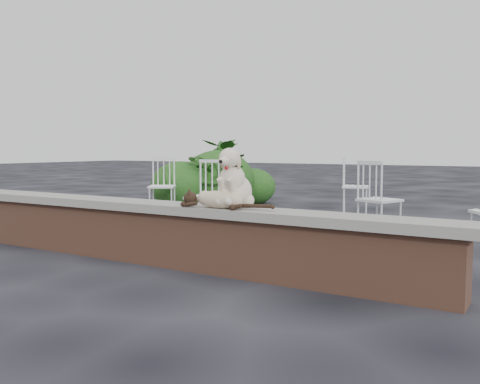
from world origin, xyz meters
The scene contains 12 objects.
ground centered at (0.00, 0.00, 0.00)m, with size 60.00×60.00×0.00m, color black.
brick_wall centered at (0.00, 0.00, 0.25)m, with size 6.00×0.30×0.50m, color brown.
capstone centered at (0.00, 0.00, 0.54)m, with size 6.20×0.40×0.08m, color slate.
dog centered at (1.10, 0.05, 0.84)m, with size 0.34×0.45×0.52m, color beige, non-canonical shape.
cat centered at (1.02, -0.10, 0.67)m, with size 1.01×0.24×0.17m, color tan, non-canonical shape.
chair_c centered at (1.59, 2.61, 0.47)m, with size 0.56×0.56×0.94m, color white, non-canonical shape.
chair_a centered at (-2.17, 2.97, 0.47)m, with size 0.56×0.56×0.94m, color white, non-canonical shape.
chair_e centered at (0.58, 4.63, 0.47)m, with size 0.56×0.56×0.94m, color white, non-canonical shape.
chair_b centered at (-0.45, 1.78, 0.47)m, with size 0.56×0.56×0.94m, color white, non-canonical shape.
potted_plant_a centered at (-1.67, 4.01, 0.61)m, with size 1.11×0.96×1.23m, color #1F4313.
potted_plant_b centered at (-2.35, 5.04, 0.63)m, with size 0.71×0.71×1.26m, color #1F4313.
shrubbery centered at (-2.12, 4.41, 0.44)m, with size 1.72×2.37×1.11m.
Camera 1 is at (3.51, -3.83, 1.10)m, focal length 39.53 mm.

